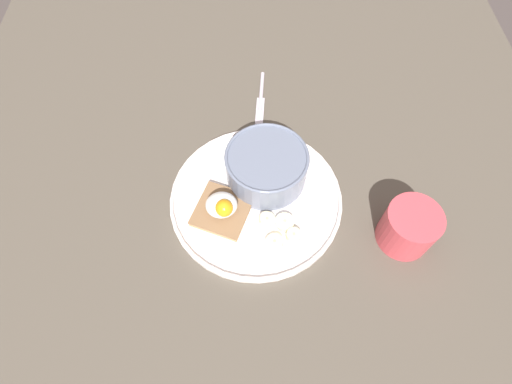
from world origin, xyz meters
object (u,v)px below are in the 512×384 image
object	(u,v)px
toast_slice	(222,211)
banana_slice_right	(294,235)
banana_slice_left	(285,222)
coffee_mug	(409,227)
poached_egg	(222,206)
banana_slice_front	(267,220)
banana_slice_back	(275,242)
oatmeal_bowl	(267,166)
knife	(261,98)

from	to	relation	value
toast_slice	banana_slice_right	bearing A→B (deg)	157.30
banana_slice_left	coffee_mug	world-z (taller)	coffee_mug
poached_egg	banana_slice_front	distance (cm)	8.01
banana_slice_front	banana_slice_back	size ratio (longest dim) A/B	0.82
oatmeal_bowl	coffee_mug	bearing A→B (deg)	151.43
poached_egg	banana_slice_back	bearing A→B (deg)	145.71
banana_slice_left	toast_slice	bearing A→B (deg)	-13.19
oatmeal_bowl	banana_slice_left	xyz separation A→B (cm)	(-2.72, 9.67, -2.72)
poached_egg	knife	xyz separation A→B (cm)	(-7.49, -27.28, -3.57)
oatmeal_bowl	knife	bearing A→B (deg)	-89.27
banana_slice_left	coffee_mug	xyz separation A→B (cm)	(-19.83, 2.62, 2.40)
oatmeal_bowl	toast_slice	bearing A→B (deg)	42.40
banana_slice_right	poached_egg	bearing A→B (deg)	-21.84
toast_slice	knife	world-z (taller)	toast_slice
toast_slice	coffee_mug	size ratio (longest dim) A/B	1.30
banana_slice_front	coffee_mug	size ratio (longest dim) A/B	0.39
coffee_mug	banana_slice_back	bearing A→B (deg)	2.61
toast_slice	banana_slice_left	bearing A→B (deg)	166.81
oatmeal_bowl	banana_slice_back	world-z (taller)	oatmeal_bowl
banana_slice_right	coffee_mug	bearing A→B (deg)	179.66
coffee_mug	knife	world-z (taller)	coffee_mug
poached_egg	banana_slice_left	xyz separation A→B (cm)	(-10.46, 2.22, -2.42)
toast_slice	banana_slice_left	distance (cm)	10.88
oatmeal_bowl	toast_slice	xyz separation A→B (cm)	(7.87, 7.18, -2.59)
poached_egg	coffee_mug	bearing A→B (deg)	170.93
toast_slice	banana_slice_back	world-z (taller)	banana_slice_back
banana_slice_left	oatmeal_bowl	bearing A→B (deg)	-74.27
oatmeal_bowl	banana_slice_right	bearing A→B (deg)	108.43
banana_slice_right	banana_slice_front	bearing A→B (deg)	-35.56
banana_slice_back	oatmeal_bowl	bearing A→B (deg)	-86.52
banana_slice_back	banana_slice_right	distance (cm)	3.43
oatmeal_bowl	knife	size ratio (longest dim) A/B	1.01
oatmeal_bowl	banana_slice_right	size ratio (longest dim) A/B	3.94
banana_slice_front	banana_slice_left	distance (cm)	3.04
toast_slice	knife	xyz separation A→B (cm)	(-7.61, -27.02, -1.29)
oatmeal_bowl	banana_slice_front	xyz separation A→B (cm)	(0.26, 9.09, -2.65)
banana_slice_front	knife	xyz separation A→B (cm)	(-0.01, -28.92, -1.22)
toast_slice	banana_slice_right	world-z (taller)	banana_slice_right
banana_slice_front	coffee_mug	world-z (taller)	coffee_mug
oatmeal_bowl	poached_egg	bearing A→B (deg)	43.88
oatmeal_bowl	poached_egg	world-z (taller)	oatmeal_bowl
banana_slice_back	knife	bearing A→B (deg)	-88.17
oatmeal_bowl	poached_egg	size ratio (longest dim) A/B	2.71
poached_egg	banana_slice_back	distance (cm)	10.61
banana_slice_right	knife	bearing A→B (deg)	-82.34
banana_slice_left	banana_slice_back	size ratio (longest dim) A/B	1.00
banana_slice_back	coffee_mug	distance (cm)	21.89
oatmeal_bowl	coffee_mug	size ratio (longest dim) A/B	1.63
toast_slice	poached_egg	xyz separation A→B (cm)	(-0.13, 0.26, 2.29)
banana_slice_left	banana_slice_right	distance (cm)	2.84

